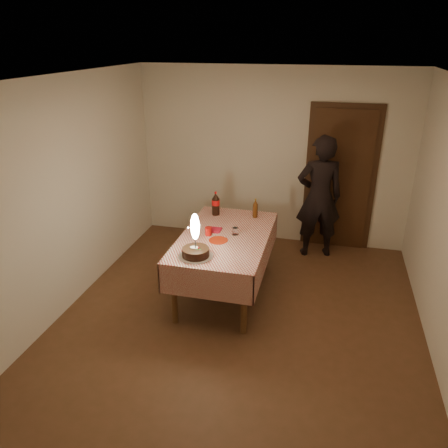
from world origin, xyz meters
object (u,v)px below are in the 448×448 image
Objects in this scene: clear_cup at (235,231)px; photographer at (319,197)px; red_plate at (218,240)px; amber_bottle_right at (255,209)px; birthday_cake at (196,247)px; red_cup at (208,231)px; cola_bottle at (216,204)px; dining_table at (225,243)px.

photographer reaches higher than clear_cup.
photographer is (1.06, 1.52, 0.09)m from red_plate.
red_plate is at bearing -109.50° from amber_bottle_right.
red_plate is 2.44× the size of clear_cup.
clear_cup is 1.60m from photographer.
red_plate is (0.13, 0.43, -0.11)m from birthday_cake.
amber_bottle_right is (0.44, 0.68, 0.07)m from red_cup.
birthday_cake reaches higher than cola_bottle.
dining_table is at bearing -127.04° from photographer.
amber_bottle_right reaches higher than clear_cup.
birthday_cake is 2.29m from photographer.
red_cup is 1.11× the size of clear_cup.
amber_bottle_right is 1.06m from photographer.
birthday_cake reaches higher than clear_cup.
dining_table is 19.11× the size of clear_cup.
clear_cup reaches higher than dining_table.
amber_bottle_right is at bearing 70.50° from red_plate.
dining_table is at bearing 76.74° from red_plate.
photographer is at bearing 52.96° from dining_table.
red_cup reaches higher than clear_cup.
amber_bottle_right is at bearing 68.94° from dining_table.
birthday_cake is 2.22× the size of red_plate.
cola_bottle is 1.50m from photographer.
photographer is (1.02, 1.35, 0.20)m from dining_table.
photographer reaches higher than red_plate.
red_plate is 0.13× the size of photographer.
birthday_cake is 1.21m from cola_bottle.
clear_cup is at bearing -124.72° from photographer.
birthday_cake reaches higher than red_cup.
cola_bottle is 1.25× the size of amber_bottle_right.
amber_bottle_right is (0.52, 0.03, -0.03)m from cola_bottle.
red_cup is 0.31× the size of cola_bottle.
amber_bottle_right reaches higher than dining_table.
photographer is at bearing 55.28° from clear_cup.
birthday_cake is 0.47m from red_plate.
red_cup is at bearing -163.68° from clear_cup.
clear_cup is 0.69m from cola_bottle.
photographer is (0.91, 1.31, 0.05)m from clear_cup.
birthday_cake is 1.54× the size of cola_bottle.
amber_bottle_right is 0.15× the size of photographer.
cola_bottle is at bearing 97.26° from red_cup.
photographer is (1.30, 0.75, -0.06)m from cola_bottle.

